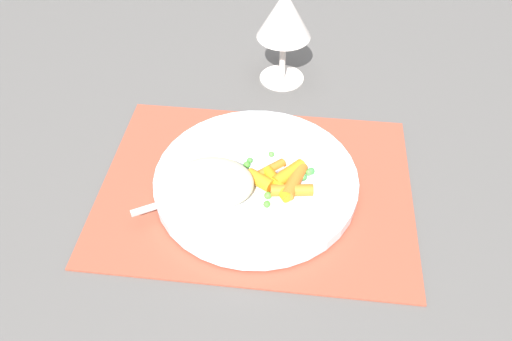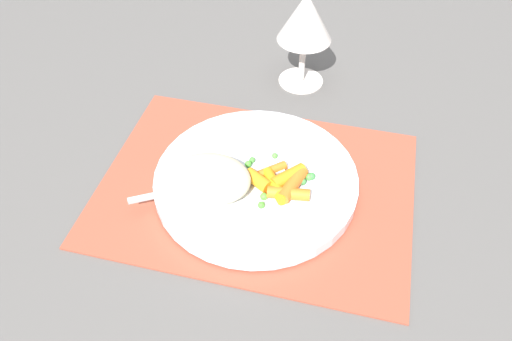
{
  "view_description": "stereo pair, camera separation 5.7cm",
  "coord_description": "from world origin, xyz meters",
  "px_view_note": "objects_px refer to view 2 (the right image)",
  "views": [
    {
      "loc": [
        0.05,
        -0.44,
        0.49
      ],
      "look_at": [
        0.0,
        0.0,
        0.03
      ],
      "focal_mm": 35.32,
      "sensor_mm": 36.0,
      "label": 1
    },
    {
      "loc": [
        0.11,
        -0.43,
        0.49
      ],
      "look_at": [
        0.0,
        0.0,
        0.03
      ],
      "focal_mm": 35.32,
      "sensor_mm": 36.0,
      "label": 2
    }
  ],
  "objects_px": {
    "plate": "(256,181)",
    "fork": "(224,181)",
    "rice_mound": "(211,178)",
    "wine_glass": "(305,20)",
    "carrot_portion": "(281,182)"
  },
  "relations": [
    {
      "from": "plate",
      "to": "fork",
      "type": "height_order",
      "value": "fork"
    },
    {
      "from": "rice_mound",
      "to": "fork",
      "type": "distance_m",
      "value": 0.02
    },
    {
      "from": "rice_mound",
      "to": "fork",
      "type": "height_order",
      "value": "rice_mound"
    },
    {
      "from": "plate",
      "to": "fork",
      "type": "distance_m",
      "value": 0.04
    },
    {
      "from": "fork",
      "to": "wine_glass",
      "type": "height_order",
      "value": "wine_glass"
    },
    {
      "from": "carrot_portion",
      "to": "fork",
      "type": "distance_m",
      "value": 0.07
    },
    {
      "from": "rice_mound",
      "to": "carrot_portion",
      "type": "xyz_separation_m",
      "value": [
        0.08,
        0.02,
        -0.01
      ]
    },
    {
      "from": "fork",
      "to": "wine_glass",
      "type": "distance_m",
      "value": 0.28
    },
    {
      "from": "rice_mound",
      "to": "wine_glass",
      "type": "relative_size",
      "value": 0.66
    },
    {
      "from": "carrot_portion",
      "to": "rice_mound",
      "type": "bearing_deg",
      "value": -164.33
    },
    {
      "from": "rice_mound",
      "to": "carrot_portion",
      "type": "height_order",
      "value": "rice_mound"
    },
    {
      "from": "carrot_portion",
      "to": "wine_glass",
      "type": "height_order",
      "value": "wine_glass"
    },
    {
      "from": "fork",
      "to": "carrot_portion",
      "type": "bearing_deg",
      "value": 8.18
    },
    {
      "from": "plate",
      "to": "rice_mound",
      "type": "distance_m",
      "value": 0.07
    },
    {
      "from": "plate",
      "to": "wine_glass",
      "type": "bearing_deg",
      "value": 86.57
    }
  ]
}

